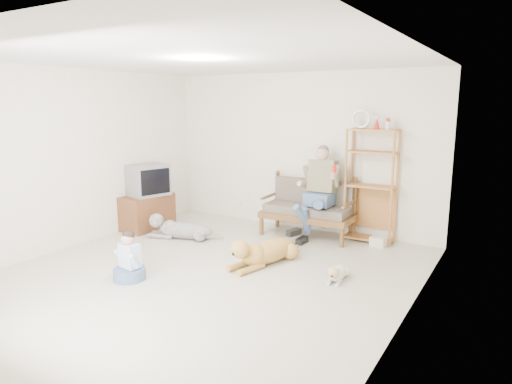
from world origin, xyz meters
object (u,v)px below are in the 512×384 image
Objects in this scene: tv_stand at (147,212)px; golden_retriever at (263,252)px; loveseat at (309,207)px; etagere at (371,185)px.

golden_retriever is (2.68, -0.55, -0.12)m from tv_stand.
etagere reaches higher than loveseat.
loveseat is 2.84m from tv_stand.
loveseat is at bearing 25.86° from tv_stand.
etagere is at bearing 9.23° from loveseat.
loveseat reaches higher than golden_retriever.
tv_stand is (-2.62, -1.08, -0.19)m from loveseat.
golden_retriever is at bearing -89.85° from loveseat.
etagere is 2.25× the size of tv_stand.
tv_stand is at bearing -160.60° from etagere.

